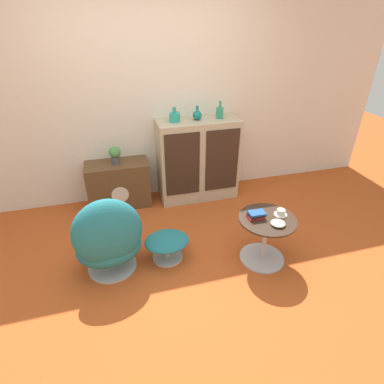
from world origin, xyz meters
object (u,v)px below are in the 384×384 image
(potted_plant, at_px, (115,154))
(vase_inner_left, at_px, (197,115))
(tv_console, at_px, (119,184))
(teacup, at_px, (281,213))
(bowl, at_px, (278,223))
(vase_inner_right, at_px, (220,112))
(ottoman, at_px, (167,243))
(sideboard, at_px, (198,160))
(coffee_table, at_px, (265,237))
(vase_leftmost, at_px, (175,117))
(egg_chair, at_px, (109,240))
(book_stack, at_px, (256,215))

(potted_plant, bearing_deg, vase_inner_left, -1.72)
(tv_console, height_order, teacup, tv_console)
(teacup, height_order, bowl, teacup)
(tv_console, bearing_deg, vase_inner_right, -1.32)
(ottoman, bearing_deg, bowl, -21.66)
(sideboard, relative_size, bowl, 7.91)
(ottoman, relative_size, potted_plant, 2.05)
(coffee_table, height_order, vase_leftmost, vase_leftmost)
(coffee_table, bearing_deg, egg_chair, 171.23)
(potted_plant, relative_size, book_stack, 1.32)
(coffee_table, distance_m, vase_inner_left, 1.65)
(egg_chair, bearing_deg, vase_inner_right, 39.05)
(egg_chair, distance_m, ottoman, 0.56)
(sideboard, height_order, ottoman, sideboard)
(egg_chair, bearing_deg, bowl, -12.78)
(tv_console, bearing_deg, egg_chair, -97.11)
(ottoman, bearing_deg, potted_plant, 108.06)
(vase_inner_right, height_order, potted_plant, vase_inner_right)
(tv_console, distance_m, teacup, 2.02)
(vase_leftmost, relative_size, bowl, 1.29)
(ottoman, height_order, vase_inner_right, vase_inner_right)
(vase_inner_left, xyz_separation_m, potted_plant, (-1.01, 0.03, -0.40))
(bowl, bearing_deg, teacup, 53.30)
(potted_plant, distance_m, book_stack, 1.84)
(teacup, distance_m, book_stack, 0.25)
(sideboard, xyz_separation_m, bowl, (0.31, -1.51, -0.01))
(tv_console, bearing_deg, sideboard, -1.89)
(egg_chair, height_order, ottoman, egg_chair)
(sideboard, bearing_deg, coffee_table, -78.92)
(egg_chair, relative_size, ottoman, 1.87)
(potted_plant, xyz_separation_m, teacup, (1.44, -1.40, -0.19))
(bowl, bearing_deg, ottoman, 158.34)
(vase_inner_right, relative_size, bowl, 1.56)
(potted_plant, distance_m, teacup, 2.01)
(egg_chair, relative_size, vase_inner_right, 3.99)
(tv_console, xyz_separation_m, egg_chair, (-0.15, -1.20, 0.08))
(ottoman, distance_m, potted_plant, 1.33)
(tv_console, xyz_separation_m, book_stack, (1.19, -1.39, 0.23))
(teacup, distance_m, bowl, 0.18)
(sideboard, height_order, egg_chair, sideboard)
(vase_inner_right, xyz_separation_m, teacup, (0.14, -1.37, -0.60))
(tv_console, relative_size, potted_plant, 3.52)
(vase_inner_right, bearing_deg, tv_console, 178.68)
(tv_console, xyz_separation_m, vase_inner_left, (1.01, -0.03, 0.81))
(sideboard, height_order, vase_inner_left, vase_inner_left)
(vase_leftmost, xyz_separation_m, potted_plant, (-0.73, 0.03, -0.40))
(vase_inner_left, distance_m, potted_plant, 1.09)
(potted_plant, bearing_deg, sideboard, -1.92)
(sideboard, relative_size, vase_inner_right, 5.08)
(vase_inner_right, distance_m, bowl, 1.63)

